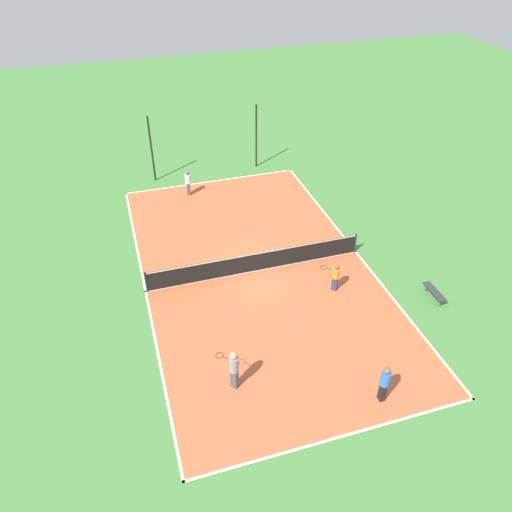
{
  "coord_description": "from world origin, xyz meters",
  "views": [
    {
      "loc": [
        -5.66,
        -18.35,
        15.09
      ],
      "look_at": [
        0.0,
        0.0,
        0.9
      ],
      "focal_mm": 35.0,
      "sensor_mm": 36.0,
      "label": 1
    }
  ],
  "objects_px": {
    "player_center_orange": "(335,276)",
    "bench": "(434,292)",
    "player_baseline_gray": "(234,367)",
    "fence_post_back_left": "(152,149)",
    "player_far_white": "(188,181)",
    "tennis_ball_near_net": "(289,325)",
    "fence_post_back_right": "(256,136)",
    "player_near_blue": "(385,382)",
    "tennis_net": "(256,261)",
    "tennis_ball_right_alley": "(172,198)",
    "tennis_ball_left_sideline": "(342,266)",
    "tennis_ball_midcourt": "(178,214)"
  },
  "relations": [
    {
      "from": "player_far_white",
      "to": "tennis_ball_left_sideline",
      "type": "distance_m",
      "value": 11.1
    },
    {
      "from": "player_far_white",
      "to": "player_near_blue",
      "type": "bearing_deg",
      "value": -157.24
    },
    {
      "from": "player_far_white",
      "to": "tennis_ball_midcourt",
      "type": "distance_m",
      "value": 2.54
    },
    {
      "from": "player_baseline_gray",
      "to": "fence_post_back_left",
      "type": "distance_m",
      "value": 17.47
    },
    {
      "from": "fence_post_back_left",
      "to": "tennis_net",
      "type": "bearing_deg",
      "value": -72.78
    },
    {
      "from": "bench",
      "to": "fence_post_back_left",
      "type": "xyz_separation_m",
      "value": [
        -10.5,
        15.26,
        1.73
      ]
    },
    {
      "from": "tennis_ball_left_sideline",
      "to": "fence_post_back_right",
      "type": "bearing_deg",
      "value": 93.71
    },
    {
      "from": "tennis_ball_midcourt",
      "to": "tennis_ball_right_alley",
      "type": "distance_m",
      "value": 1.95
    },
    {
      "from": "player_center_orange",
      "to": "bench",
      "type": "bearing_deg",
      "value": -162.55
    },
    {
      "from": "fence_post_back_right",
      "to": "tennis_ball_near_net",
      "type": "bearing_deg",
      "value": -101.84
    },
    {
      "from": "player_baseline_gray",
      "to": "tennis_ball_left_sideline",
      "type": "bearing_deg",
      "value": -96.47
    },
    {
      "from": "player_center_orange",
      "to": "player_far_white",
      "type": "bearing_deg",
      "value": -23.66
    },
    {
      "from": "tennis_net",
      "to": "fence_post_back_left",
      "type": "height_order",
      "value": "fence_post_back_left"
    },
    {
      "from": "tennis_ball_near_net",
      "to": "player_near_blue",
      "type": "bearing_deg",
      "value": -67.59
    },
    {
      "from": "bench",
      "to": "fence_post_back_left",
      "type": "bearing_deg",
      "value": 34.52
    },
    {
      "from": "player_far_white",
      "to": "tennis_ball_left_sideline",
      "type": "height_order",
      "value": "player_far_white"
    },
    {
      "from": "player_center_orange",
      "to": "tennis_ball_near_net",
      "type": "bearing_deg",
      "value": 73.2
    },
    {
      "from": "bench",
      "to": "tennis_ball_near_net",
      "type": "relative_size",
      "value": 20.63
    },
    {
      "from": "tennis_ball_left_sideline",
      "to": "player_center_orange",
      "type": "bearing_deg",
      "value": -127.69
    },
    {
      "from": "player_far_white",
      "to": "player_baseline_gray",
      "type": "relative_size",
      "value": 0.86
    },
    {
      "from": "tennis_net",
      "to": "bench",
      "type": "xyz_separation_m",
      "value": [
        7.11,
        -4.33,
        -0.2
      ]
    },
    {
      "from": "player_center_orange",
      "to": "player_baseline_gray",
      "type": "height_order",
      "value": "player_baseline_gray"
    },
    {
      "from": "tennis_ball_left_sideline",
      "to": "tennis_ball_midcourt",
      "type": "bearing_deg",
      "value": 133.56
    },
    {
      "from": "player_far_white",
      "to": "fence_post_back_left",
      "type": "height_order",
      "value": "fence_post_back_left"
    },
    {
      "from": "tennis_ball_right_alley",
      "to": "fence_post_back_right",
      "type": "relative_size",
      "value": 0.02
    },
    {
      "from": "tennis_net",
      "to": "tennis_ball_midcourt",
      "type": "relative_size",
      "value": 156.46
    },
    {
      "from": "tennis_net",
      "to": "tennis_ball_near_net",
      "type": "distance_m",
      "value": 4.12
    },
    {
      "from": "tennis_net",
      "to": "player_center_orange",
      "type": "distance_m",
      "value": 3.9
    },
    {
      "from": "player_center_orange",
      "to": "tennis_ball_near_net",
      "type": "height_order",
      "value": "player_center_orange"
    },
    {
      "from": "tennis_ball_right_alley",
      "to": "player_far_white",
      "type": "bearing_deg",
      "value": 11.18
    },
    {
      "from": "fence_post_back_left",
      "to": "fence_post_back_right",
      "type": "bearing_deg",
      "value": 0.0
    },
    {
      "from": "player_baseline_gray",
      "to": "tennis_ball_right_alley",
      "type": "relative_size",
      "value": 26.85
    },
    {
      "from": "player_near_blue",
      "to": "player_baseline_gray",
      "type": "bearing_deg",
      "value": 68.05
    },
    {
      "from": "player_center_orange",
      "to": "fence_post_back_left",
      "type": "relative_size",
      "value": 0.33
    },
    {
      "from": "player_near_blue",
      "to": "tennis_net",
      "type": "bearing_deg",
      "value": 15.12
    },
    {
      "from": "fence_post_back_left",
      "to": "bench",
      "type": "bearing_deg",
      "value": -55.48
    },
    {
      "from": "player_near_blue",
      "to": "player_baseline_gray",
      "type": "relative_size",
      "value": 0.92
    },
    {
      "from": "player_far_white",
      "to": "fence_post_back_left",
      "type": "relative_size",
      "value": 0.37
    },
    {
      "from": "player_baseline_gray",
      "to": "tennis_net",
      "type": "bearing_deg",
      "value": -68.32
    },
    {
      "from": "tennis_ball_midcourt",
      "to": "bench",
      "type": "bearing_deg",
      "value": -47.1
    },
    {
      "from": "bench",
      "to": "player_far_white",
      "type": "xyz_separation_m",
      "value": [
        -8.8,
        12.74,
        0.53
      ]
    },
    {
      "from": "fence_post_back_left",
      "to": "tennis_ball_near_net",
      "type": "bearing_deg",
      "value": -76.42
    },
    {
      "from": "player_near_blue",
      "to": "fence_post_back_right",
      "type": "xyz_separation_m",
      "value": [
        1.26,
        19.57,
        1.14
      ]
    },
    {
      "from": "player_baseline_gray",
      "to": "fence_post_back_left",
      "type": "relative_size",
      "value": 0.43
    },
    {
      "from": "fence_post_back_left",
      "to": "fence_post_back_right",
      "type": "height_order",
      "value": "same"
    },
    {
      "from": "player_center_orange",
      "to": "fence_post_back_left",
      "type": "height_order",
      "value": "fence_post_back_left"
    },
    {
      "from": "player_far_white",
      "to": "player_baseline_gray",
      "type": "distance_m",
      "value": 14.96
    },
    {
      "from": "player_near_blue",
      "to": "player_far_white",
      "type": "relative_size",
      "value": 1.07
    },
    {
      "from": "player_near_blue",
      "to": "tennis_ball_near_net",
      "type": "xyz_separation_m",
      "value": [
        -1.88,
        4.56,
        -0.92
      ]
    },
    {
      "from": "tennis_ball_near_net",
      "to": "fence_post_back_right",
      "type": "distance_m",
      "value": 15.47
    }
  ]
}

